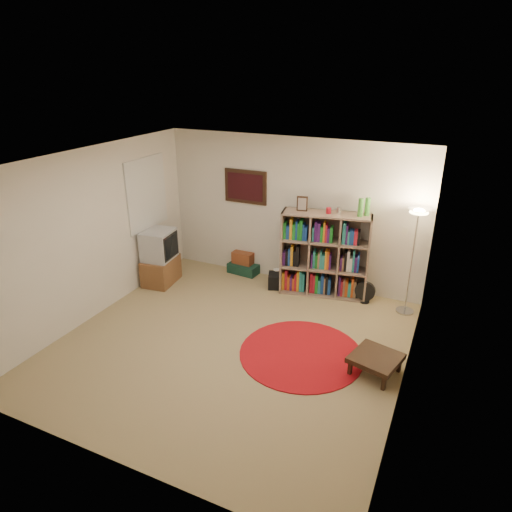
% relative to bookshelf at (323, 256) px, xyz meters
% --- Properties ---
extents(room, '(4.54, 4.54, 2.54)m').
position_rel_bookshelf_xyz_m(room, '(-0.72, -1.93, 0.58)').
color(room, '#978258').
rests_on(room, ground).
extents(bookshelf, '(1.45, 0.65, 1.68)m').
position_rel_bookshelf_xyz_m(bookshelf, '(0.00, 0.00, 0.00)').
color(bookshelf, '#806655').
rests_on(bookshelf, ground).
extents(floor_lamp, '(0.41, 0.41, 1.67)m').
position_rel_bookshelf_xyz_m(floor_lamp, '(1.37, -0.07, 0.71)').
color(floor_lamp, '#B2B3B6').
rests_on(floor_lamp, ground).
extents(floor_fan, '(0.32, 0.18, 0.37)m').
position_rel_bookshelf_xyz_m(floor_fan, '(0.73, -0.03, -0.49)').
color(floor_fan, black).
rests_on(floor_fan, ground).
extents(tv_stand, '(0.53, 0.71, 0.96)m').
position_rel_bookshelf_xyz_m(tv_stand, '(-2.66, -0.79, -0.21)').
color(tv_stand, brown).
rests_on(tv_stand, ground).
extents(suitcase, '(0.58, 0.41, 0.18)m').
position_rel_bookshelf_xyz_m(suitcase, '(-1.53, 0.19, -0.59)').
color(suitcase, '#123226').
rests_on(suitcase, ground).
extents(wicker_basket, '(0.40, 0.30, 0.22)m').
position_rel_bookshelf_xyz_m(wicker_basket, '(-1.55, 0.23, -0.39)').
color(wicker_basket, brown).
rests_on(wicker_basket, suitcase).
extents(duffel_bag, '(0.43, 0.40, 0.24)m').
position_rel_bookshelf_xyz_m(duffel_bag, '(-0.72, -0.10, -0.56)').
color(duffel_bag, black).
rests_on(duffel_bag, ground).
extents(paper_towel, '(0.15, 0.15, 0.25)m').
position_rel_bookshelf_xyz_m(paper_towel, '(-0.82, 0.04, -0.55)').
color(paper_towel, white).
rests_on(paper_towel, ground).
extents(red_rug, '(1.64, 1.64, 0.01)m').
position_rel_bookshelf_xyz_m(red_rug, '(0.29, -1.80, -0.67)').
color(red_rug, maroon).
rests_on(red_rug, ground).
extents(side_table, '(0.67, 0.67, 0.25)m').
position_rel_bookshelf_xyz_m(side_table, '(1.25, -1.80, -0.47)').
color(side_table, black).
rests_on(side_table, ground).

